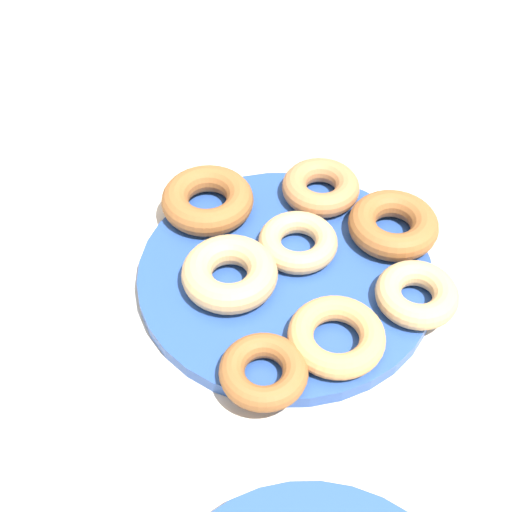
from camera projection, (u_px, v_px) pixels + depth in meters
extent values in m
plane|color=beige|center=(285.00, 280.00, 0.70)|extent=(2.40, 2.40, 0.00)
cylinder|color=#284C9E|center=(285.00, 275.00, 0.70)|extent=(0.28, 0.28, 0.01)
torus|color=#995B2D|center=(208.00, 200.00, 0.74)|extent=(0.13, 0.13, 0.03)
torus|color=tan|center=(298.00, 242.00, 0.70)|extent=(0.11, 0.11, 0.02)
torus|color=tan|center=(336.00, 337.00, 0.62)|extent=(0.10, 0.10, 0.02)
torus|color=tan|center=(417.00, 294.00, 0.66)|extent=(0.10, 0.10, 0.02)
torus|color=tan|center=(229.00, 272.00, 0.67)|extent=(0.12, 0.12, 0.03)
torus|color=#B27547|center=(321.00, 187.00, 0.75)|extent=(0.11, 0.11, 0.03)
torus|color=#995B2D|center=(264.00, 371.00, 0.60)|extent=(0.11, 0.11, 0.02)
torus|color=#995B2D|center=(393.00, 225.00, 0.71)|extent=(0.11, 0.11, 0.03)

